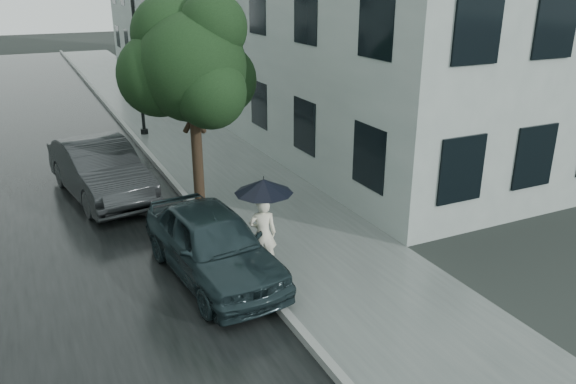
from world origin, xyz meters
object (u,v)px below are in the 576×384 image
pedestrian (263,234)px  lamp_post (132,47)px  street_tree (191,65)px  car_far (100,170)px  car_near (213,243)px

pedestrian → lamp_post: bearing=-72.2°
street_tree → lamp_post: bearing=88.3°
car_far → pedestrian: bearing=-76.5°
lamp_post → car_far: 6.98m
pedestrian → street_tree: bearing=-68.1°
street_tree → car_far: (-2.05, 2.03, -2.86)m
pedestrian → street_tree: size_ratio=0.29×
car_far → street_tree: bearing=-53.8°
pedestrian → car_near: size_ratio=0.37×
street_tree → car_near: bearing=-102.5°
pedestrian → lamp_post: size_ratio=0.27×
pedestrian → street_tree: 4.54m
pedestrian → lamp_post: (-0.00, 11.66, 2.44)m
lamp_post → car_near: size_ratio=1.37×
lamp_post → pedestrian: bearing=-70.7°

